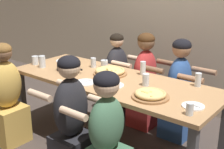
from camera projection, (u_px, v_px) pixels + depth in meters
The scene contains 23 objects.
ground_plane at pixel (112, 145), 3.51m from camera, with size 18.00×18.00×0.00m, color #423833.
dining_table at pixel (112, 86), 3.29m from camera, with size 2.31×0.86×0.79m.
pizza_board_main at pixel (110, 72), 3.41m from camera, with size 0.37×0.37×0.06m.
pizza_board_second at pixel (151, 95), 2.77m from camera, with size 0.34×0.34×0.05m.
skillet_bowl at pixel (67, 65), 3.56m from camera, with size 0.35×0.24×0.14m.
empty_plate_a at pixel (114, 85), 3.06m from camera, with size 0.21×0.21×0.02m.
empty_plate_b at pixel (193, 106), 2.59m from camera, with size 0.19×0.19×0.02m.
empty_plate_c at pixel (65, 61), 3.92m from camera, with size 0.23×0.23×0.02m.
empty_plate_d at pixel (85, 82), 3.15m from camera, with size 0.22×0.22×0.02m.
cocktail_glass_blue at pixel (104, 64), 3.65m from camera, with size 0.08×0.08×0.11m.
drinking_glass_a at pixel (190, 109), 2.43m from camera, with size 0.06×0.06×0.10m.
drinking_glass_b at pixel (93, 63), 3.66m from camera, with size 0.06×0.06×0.11m.
drinking_glass_c at pixel (146, 80), 3.06m from camera, with size 0.07×0.07×0.12m.
drinking_glass_d at pixel (198, 80), 3.03m from camera, with size 0.06×0.06×0.14m.
drinking_glass_e at pixel (143, 69), 3.38m from camera, with size 0.06×0.06×0.15m.
drinking_glass_f at pixel (35, 61), 3.77m from camera, with size 0.08×0.08×0.10m.
drinking_glass_g at pixel (42, 62), 3.65m from camera, with size 0.08×0.08×0.14m.
diner_near_center at pixel (71, 123), 2.83m from camera, with size 0.51×0.40×1.18m.
diner_far_center at pixel (145, 84), 3.82m from camera, with size 0.51×0.40×1.18m.
diner_far_midright at pixel (179, 93), 3.55m from camera, with size 0.51×0.40×1.17m.
diner_near_midright at pixel (106, 140), 2.59m from camera, with size 0.51×0.40×1.12m.
diner_far_midleft at pixel (117, 80), 4.09m from camera, with size 0.51×0.40×1.12m.
diner_near_left at pixel (7, 98), 3.43m from camera, with size 0.51×0.40×1.15m.
Camera 1 is at (1.93, -2.41, 1.85)m, focal length 50.00 mm.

